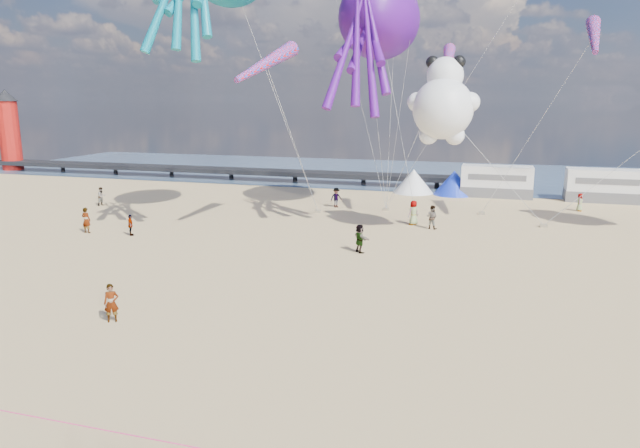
# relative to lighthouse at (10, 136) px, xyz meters

# --- Properties ---
(ground) EXTENTS (120.00, 120.00, 0.00)m
(ground) POSITION_rel_lighthouse_xyz_m (56.00, -44.00, -4.50)
(ground) COLOR #DBB97E
(ground) RESTS_ON ground
(water) EXTENTS (120.00, 120.00, 0.00)m
(water) POSITION_rel_lighthouse_xyz_m (56.00, 11.00, -4.48)
(water) COLOR #3D5775
(water) RESTS_ON ground
(pier) EXTENTS (60.00, 3.00, 0.50)m
(pier) POSITION_rel_lighthouse_xyz_m (28.00, 0.00, -3.50)
(pier) COLOR black
(pier) RESTS_ON ground
(lighthouse) EXTENTS (2.60, 2.60, 9.00)m
(lighthouse) POSITION_rel_lighthouse_xyz_m (0.00, 0.00, 0.00)
(lighthouse) COLOR #A5140F
(lighthouse) RESTS_ON ground
(motorhome_0) EXTENTS (6.60, 2.50, 3.00)m
(motorhome_0) POSITION_rel_lighthouse_xyz_m (62.00, -4.00, -3.00)
(motorhome_0) COLOR silver
(motorhome_0) RESTS_ON ground
(motorhome_1) EXTENTS (6.60, 2.50, 3.00)m
(motorhome_1) POSITION_rel_lighthouse_xyz_m (71.50, -4.00, -3.00)
(motorhome_1) COLOR silver
(motorhome_1) RESTS_ON ground
(tent_white) EXTENTS (4.00, 4.00, 2.40)m
(tent_white) POSITION_rel_lighthouse_xyz_m (54.00, -4.00, -3.30)
(tent_white) COLOR white
(tent_white) RESTS_ON ground
(tent_blue) EXTENTS (4.00, 4.00, 2.40)m
(tent_blue) POSITION_rel_lighthouse_xyz_m (58.00, -4.00, -3.30)
(tent_blue) COLOR #1933CC
(tent_blue) RESTS_ON ground
(standing_person) EXTENTS (0.73, 0.65, 1.67)m
(standing_person) POSITION_rel_lighthouse_xyz_m (46.22, -41.91, -3.66)
(standing_person) COLOR tan
(standing_person) RESTS_ON ground
(beachgoer_0) EXTENTS (0.77, 0.80, 1.85)m
(beachgoer_0) POSITION_rel_lighthouse_xyz_m (55.99, -18.99, -3.57)
(beachgoer_0) COLOR #7F6659
(beachgoer_0) RESTS_ON ground
(beachgoer_1) EXTENTS (0.71, 0.91, 1.65)m
(beachgoer_1) POSITION_rel_lighthouse_xyz_m (28.37, -18.99, -3.68)
(beachgoer_1) COLOR #7F6659
(beachgoer_1) RESTS_ON ground
(beachgoer_2) EXTENTS (1.06, 1.04, 1.72)m
(beachgoer_2) POSITION_rel_lighthouse_xyz_m (48.57, -13.78, -3.64)
(beachgoer_2) COLOR #7F6659
(beachgoer_2) RESTS_ON ground
(beachgoer_3) EXTENTS (1.01, 1.09, 1.48)m
(beachgoer_3) POSITION_rel_lighthouse_xyz_m (37.62, -28.10, -3.76)
(beachgoer_3) COLOR #7F6659
(beachgoer_3) RESTS_ON ground
(beachgoer_4) EXTENTS (1.00, 1.07, 1.77)m
(beachgoer_4) POSITION_rel_lighthouse_xyz_m (53.86, -27.91, -3.61)
(beachgoer_4) COLOR #7F6659
(beachgoer_4) RESTS_ON ground
(beachgoer_5) EXTENTS (1.71, 0.57, 1.84)m
(beachgoer_5) POSITION_rel_lighthouse_xyz_m (34.15, -28.30, -3.58)
(beachgoer_5) COLOR #7F6659
(beachgoer_5) RESTS_ON ground
(beachgoer_6) EXTENTS (0.49, 0.62, 1.51)m
(beachgoer_6) POSITION_rel_lighthouse_xyz_m (68.78, -9.59, -3.74)
(beachgoer_6) COLOR #7F6659
(beachgoer_6) RESTS_ON ground
(beachgoer_7) EXTENTS (0.98, 0.79, 1.75)m
(beachgoer_7) POSITION_rel_lighthouse_xyz_m (57.46, -20.02, -3.63)
(beachgoer_7) COLOR #7F6659
(beachgoer_7) RESTS_ON ground
(sandbag_a) EXTENTS (0.50, 0.35, 0.22)m
(sandbag_a) POSITION_rel_lighthouse_xyz_m (47.75, -16.60, -4.39)
(sandbag_a) COLOR gray
(sandbag_a) RESTS_ON ground
(sandbag_b) EXTENTS (0.50, 0.35, 0.22)m
(sandbag_b) POSITION_rel_lighthouse_xyz_m (55.75, -15.73, -4.39)
(sandbag_b) COLOR gray
(sandbag_b) RESTS_ON ground
(sandbag_c) EXTENTS (0.50, 0.35, 0.22)m
(sandbag_c) POSITION_rel_lighthouse_xyz_m (65.39, -17.06, -4.39)
(sandbag_c) COLOR gray
(sandbag_c) RESTS_ON ground
(sandbag_d) EXTENTS (0.50, 0.35, 0.22)m
(sandbag_d) POSITION_rel_lighthouse_xyz_m (60.88, -13.52, -4.39)
(sandbag_d) COLOR gray
(sandbag_d) RESTS_ON ground
(sandbag_e) EXTENTS (0.50, 0.35, 0.22)m
(sandbag_e) POSITION_rel_lighthouse_xyz_m (53.03, -14.00, -4.39)
(sandbag_e) COLOR gray
(sandbag_e) RESTS_ON ground
(kite_octopus_purple) EXTENTS (6.87, 11.96, 12.85)m
(kite_octopus_purple) POSITION_rel_lighthouse_xyz_m (52.37, -15.36, 10.87)
(kite_octopus_purple) COLOR #500E83
(kite_panda) EXTENTS (5.48, 5.24, 6.84)m
(kite_panda) POSITION_rel_lighthouse_xyz_m (58.09, -22.42, 4.17)
(kite_panda) COLOR white
(windsock_left) EXTENTS (2.65, 6.96, 6.89)m
(windsock_left) POSITION_rel_lighthouse_xyz_m (46.60, -24.73, 7.10)
(windsock_left) COLOR red
(windsock_mid) EXTENTS (1.45, 5.83, 5.77)m
(windsock_mid) POSITION_rel_lighthouse_xyz_m (67.46, -17.70, 8.90)
(windsock_mid) COLOR red
(windsock_right) EXTENTS (1.10, 4.52, 4.48)m
(windsock_right) POSITION_rel_lighthouse_xyz_m (57.93, -17.73, 7.42)
(windsock_right) COLOR red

